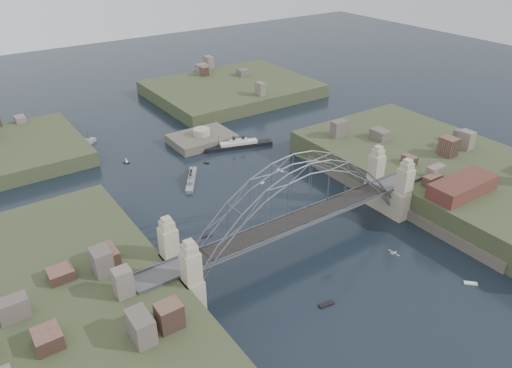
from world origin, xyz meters
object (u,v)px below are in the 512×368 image
object	(u,v)px
naval_cruiser_far	(81,147)
wharf_shed	(463,186)
ocean_liner	(239,145)
fort_island	(202,143)
naval_cruiser_near	(191,179)
bridge	(299,206)

from	to	relation	value
naval_cruiser_far	wharf_shed	bearing A→B (deg)	-55.88
wharf_shed	ocean_liner	size ratio (longest dim) A/B	0.83
fort_island	naval_cruiser_near	distance (m)	29.67
wharf_shed	ocean_liner	bearing A→B (deg)	107.83
fort_island	naval_cruiser_near	bearing A→B (deg)	-125.49
wharf_shed	naval_cruiser_near	distance (m)	78.04
fort_island	ocean_liner	size ratio (longest dim) A/B	0.91
bridge	ocean_liner	bearing A→B (deg)	70.66
naval_cruiser_far	ocean_liner	distance (m)	55.98
fort_island	ocean_liner	bearing A→B (deg)	-52.61
ocean_liner	wharf_shed	bearing A→B (deg)	-72.17
naval_cruiser_near	ocean_liner	size ratio (longest dim) A/B	0.60
fort_island	ocean_liner	xyz separation A→B (m)	(8.61, -11.27, 1.27)
bridge	fort_island	bearing A→B (deg)	80.27
fort_island	ocean_liner	distance (m)	14.24
bridge	wharf_shed	xyz separation A→B (m)	(44.00, -14.00, -2.32)
bridge	naval_cruiser_far	size ratio (longest dim) A/B	5.97
ocean_liner	bridge	bearing A→B (deg)	-109.34
fort_island	naval_cruiser_near	size ratio (longest dim) A/B	1.51
bridge	naval_cruiser_far	xyz separation A→B (m)	(-26.14, 89.52, -11.48)
ocean_liner	naval_cruiser_near	bearing A→B (deg)	-153.51
bridge	naval_cruiser_near	xyz separation A→B (m)	(-5.21, 45.86, -11.58)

